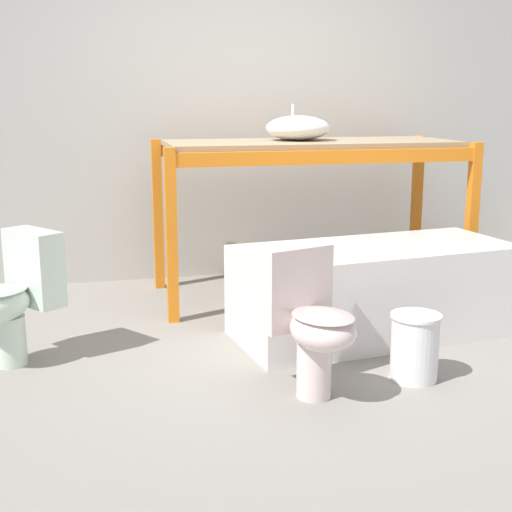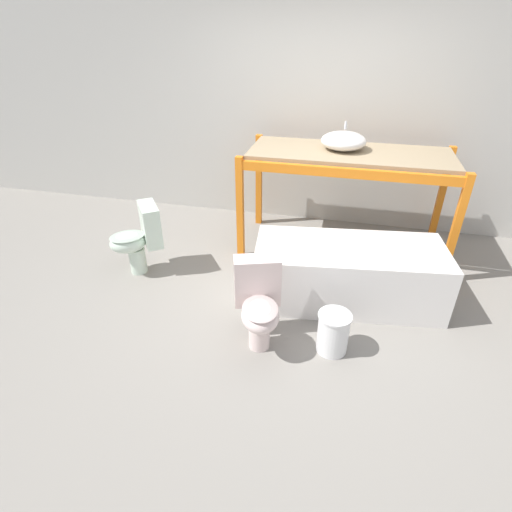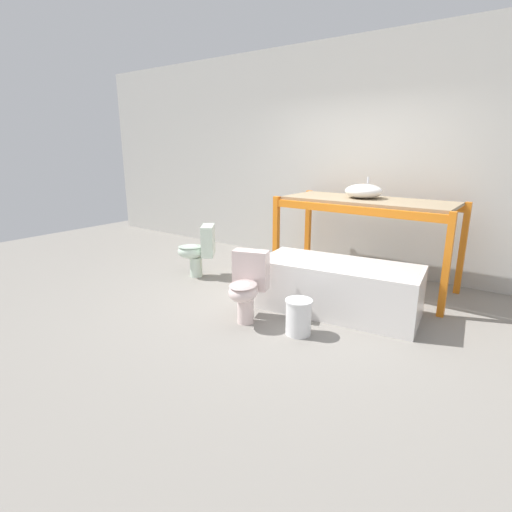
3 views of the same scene
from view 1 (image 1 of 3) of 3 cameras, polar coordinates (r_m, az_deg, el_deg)
name	(u,v)px [view 1 (image 1 of 3)]	position (r m, az deg, el deg)	size (l,w,h in m)	color
ground_plane	(293,350)	(4.18, 2.94, -7.50)	(12.00, 12.00, 0.00)	gray
warehouse_wall_rear	(227,75)	(5.77, -2.31, 14.25)	(10.80, 0.08, 3.20)	beige
shelving_rack	(310,162)	(5.16, 4.37, 7.53)	(2.19, 0.94, 1.13)	orange
sink_basin	(298,128)	(5.17, 3.37, 10.20)	(0.46, 0.46, 0.26)	white
bathtub_main	(374,284)	(4.41, 9.43, -2.21)	(1.77, 0.94, 0.56)	white
toilet_near	(309,316)	(3.47, 4.24, -4.81)	(0.47, 0.58, 0.72)	silver
toilet_far	(15,292)	(4.08, -18.71, -2.78)	(0.60, 0.56, 0.72)	silver
bucket_white	(415,345)	(3.79, 12.59, -7.00)	(0.26, 0.26, 0.35)	white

